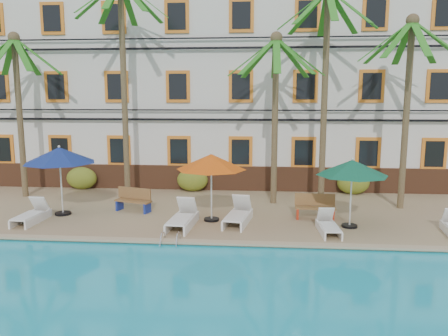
# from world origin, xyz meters

# --- Properties ---
(ground) EXTENTS (100.00, 100.00, 0.00)m
(ground) POSITION_xyz_m (0.00, 0.00, 0.00)
(ground) COLOR #384C23
(ground) RESTS_ON ground
(pool_deck) EXTENTS (30.00, 12.00, 0.25)m
(pool_deck) POSITION_xyz_m (0.00, 5.00, 0.12)
(pool_deck) COLOR tan
(pool_deck) RESTS_ON ground
(pool_coping) EXTENTS (30.00, 0.35, 0.06)m
(pool_coping) POSITION_xyz_m (0.00, -0.90, 0.28)
(pool_coping) COLOR tan
(pool_coping) RESTS_ON pool_deck
(hotel_building) EXTENTS (25.40, 6.44, 10.22)m
(hotel_building) POSITION_xyz_m (0.00, 9.98, 5.37)
(hotel_building) COLOR silver
(hotel_building) RESTS_ON pool_deck
(palm_a) EXTENTS (3.98, 3.98, 7.32)m
(palm_a) POSITION_xyz_m (-8.31, 4.90, 4.96)
(palm_a) COLOR brown
(palm_a) RESTS_ON pool_deck
(palm_b) EXTENTS (3.98, 3.98, 9.55)m
(palm_b) POSITION_xyz_m (-3.43, 4.75, 6.24)
(palm_b) COLOR brown
(palm_b) RESTS_ON pool_deck
(palm_c) EXTENTS (3.98, 3.98, 7.14)m
(palm_c) POSITION_xyz_m (3.04, 4.55, 4.86)
(palm_c) COLOR brown
(palm_c) RESTS_ON pool_deck
(palm_d) EXTENTS (3.98, 3.98, 8.97)m
(palm_d) POSITION_xyz_m (5.05, 4.56, 5.92)
(palm_d) COLOR brown
(palm_d) RESTS_ON pool_deck
(palm_e) EXTENTS (3.98, 3.98, 7.68)m
(palm_e) POSITION_xyz_m (8.23, 4.14, 5.17)
(palm_e) COLOR brown
(palm_e) RESTS_ON pool_deck
(shrub_left) EXTENTS (1.50, 0.90, 1.10)m
(shrub_left) POSITION_xyz_m (-6.33, 6.60, 0.80)
(shrub_left) COLOR #1F5F1B
(shrub_left) RESTS_ON pool_deck
(shrub_mid) EXTENTS (1.50, 0.90, 1.10)m
(shrub_mid) POSITION_xyz_m (-0.80, 6.60, 0.80)
(shrub_mid) COLOR #1F5F1B
(shrub_mid) RESTS_ON pool_deck
(shrub_right) EXTENTS (1.50, 0.90, 1.10)m
(shrub_right) POSITION_xyz_m (6.82, 6.60, 0.80)
(shrub_right) COLOR #1F5F1B
(shrub_right) RESTS_ON pool_deck
(umbrella_blue) EXTENTS (2.71, 2.71, 2.71)m
(umbrella_blue) POSITION_xyz_m (-5.16, 1.96, 2.56)
(umbrella_blue) COLOR black
(umbrella_blue) RESTS_ON pool_deck
(umbrella_red) EXTENTS (2.56, 2.56, 2.56)m
(umbrella_red) POSITION_xyz_m (0.69, 1.63, 2.43)
(umbrella_red) COLOR black
(umbrella_red) RESTS_ON pool_deck
(umbrella_green) EXTENTS (2.46, 2.46, 2.46)m
(umbrella_green) POSITION_xyz_m (5.61, 1.23, 2.35)
(umbrella_green) COLOR black
(umbrella_green) RESTS_ON pool_deck
(lounger_b) EXTENTS (0.70, 1.83, 0.86)m
(lounger_b) POSITION_xyz_m (-5.83, 0.88, 0.53)
(lounger_b) COLOR white
(lounger_b) RESTS_ON pool_deck
(lounger_c) EXTENTS (0.90, 2.11, 0.97)m
(lounger_c) POSITION_xyz_m (-0.24, 0.75, 0.57)
(lounger_c) COLOR white
(lounger_c) RESTS_ON pool_deck
(lounger_d) EXTENTS (1.05, 2.13, 0.96)m
(lounger_d) POSITION_xyz_m (1.69, 1.34, 0.56)
(lounger_d) COLOR white
(lounger_d) RESTS_ON pool_deck
(lounger_e) EXTENTS (0.68, 1.69, 0.78)m
(lounger_e) POSITION_xyz_m (4.76, 0.47, 0.50)
(lounger_e) COLOR white
(lounger_e) RESTS_ON pool_deck
(bench_left) EXTENTS (1.57, 0.90, 0.93)m
(bench_left) POSITION_xyz_m (-2.54, 2.71, 0.72)
(bench_left) COLOR olive
(bench_left) RESTS_ON pool_deck
(bench_right) EXTENTS (1.52, 0.55, 0.93)m
(bench_right) POSITION_xyz_m (4.53, 2.24, 0.72)
(bench_right) COLOR olive
(bench_right) RESTS_ON pool_deck
(pool_ladder) EXTENTS (0.54, 0.74, 0.74)m
(pool_ladder) POSITION_xyz_m (-0.31, -1.00, 0.25)
(pool_ladder) COLOR silver
(pool_ladder) RESTS_ON ground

